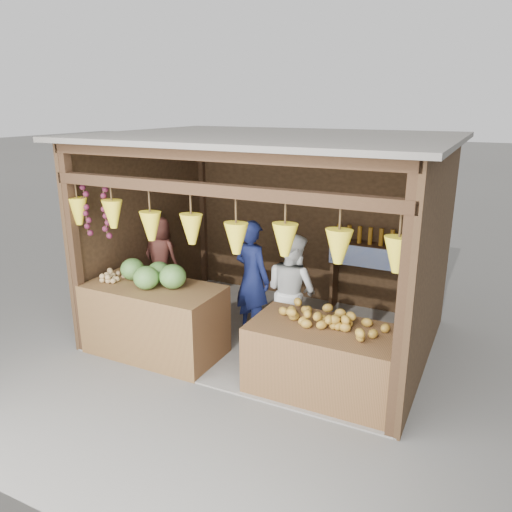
% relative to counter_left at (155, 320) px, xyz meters
% --- Properties ---
extents(ground, '(80.00, 80.00, 0.00)m').
position_rel_counter_left_xyz_m(ground, '(1.07, 1.08, -0.44)').
color(ground, '#514F49').
rests_on(ground, ground).
extents(stall_structure, '(4.30, 3.30, 2.66)m').
position_rel_counter_left_xyz_m(stall_structure, '(1.04, 1.04, 1.22)').
color(stall_structure, slate).
rests_on(stall_structure, ground).
extents(back_shelf, '(1.25, 0.32, 1.32)m').
position_rel_counter_left_xyz_m(back_shelf, '(2.12, 2.37, 0.43)').
color(back_shelf, '#382314').
rests_on(back_shelf, ground).
extents(counter_left, '(1.68, 0.85, 0.89)m').
position_rel_counter_left_xyz_m(counter_left, '(0.00, 0.00, 0.00)').
color(counter_left, '#52321B').
rests_on(counter_left, ground).
extents(counter_right, '(1.61, 0.85, 0.77)m').
position_rel_counter_left_xyz_m(counter_right, '(2.19, 0.06, -0.06)').
color(counter_right, '#4B3419').
rests_on(counter_right, ground).
extents(stool, '(0.31, 0.31, 0.29)m').
position_rel_counter_left_xyz_m(stool, '(-0.67, 1.04, -0.30)').
color(stool, black).
rests_on(stool, ground).
extents(man_standing, '(0.67, 0.55, 1.59)m').
position_rel_counter_left_xyz_m(man_standing, '(0.83, 1.02, 0.35)').
color(man_standing, '#121945').
rests_on(man_standing, ground).
extents(woman_standing, '(0.89, 0.81, 1.50)m').
position_rel_counter_left_xyz_m(woman_standing, '(1.44, 0.93, 0.31)').
color(woman_standing, silver).
rests_on(woman_standing, ground).
extents(vendor_seated, '(0.58, 0.38, 1.18)m').
position_rel_counter_left_xyz_m(vendor_seated, '(-0.67, 1.04, 0.44)').
color(vendor_seated, brown).
rests_on(vendor_seated, stool).
extents(melon_pile, '(1.00, 0.50, 0.32)m').
position_rel_counter_left_xyz_m(melon_pile, '(-0.06, 0.03, 0.60)').
color(melon_pile, '#1F4F15').
rests_on(melon_pile, counter_left).
extents(tanfruit_pile, '(0.34, 0.40, 0.13)m').
position_rel_counter_left_xyz_m(tanfruit_pile, '(-0.60, -0.03, 0.51)').
color(tanfruit_pile, '#9F7849').
rests_on(tanfruit_pile, counter_left).
extents(mango_pile, '(1.40, 0.64, 0.22)m').
position_rel_counter_left_xyz_m(mango_pile, '(2.19, 0.05, 0.43)').
color(mango_pile, '#BB5519').
rests_on(mango_pile, counter_right).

